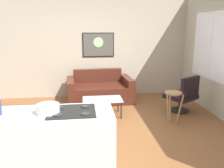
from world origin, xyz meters
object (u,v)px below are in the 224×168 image
(couch, at_px, (99,91))
(armchair, at_px, (184,95))
(coffee_table, at_px, (102,100))
(mixing_bowl, at_px, (48,109))
(bar_stool, at_px, (173,99))
(wall_painting, at_px, (98,45))

(couch, xyz_separation_m, armchair, (1.86, -1.08, 0.14))
(couch, xyz_separation_m, coffee_table, (-0.01, -1.07, 0.07))
(couch, height_order, mixing_bowl, mixing_bowl)
(armchair, height_order, mixing_bowl, mixing_bowl)
(coffee_table, xyz_separation_m, armchair, (1.88, -0.01, 0.06))
(couch, bearing_deg, armchair, -30.05)
(armchair, xyz_separation_m, bar_stool, (-0.48, -0.56, 0.10))
(coffee_table, bearing_deg, armchair, -0.35)
(coffee_table, bearing_deg, wall_painting, 88.75)
(coffee_table, distance_m, mixing_bowl, 2.35)
(bar_stool, xyz_separation_m, mixing_bowl, (-2.26, -1.53, 0.43))
(mixing_bowl, relative_size, wall_painting, 0.33)
(armchair, relative_size, bar_stool, 1.31)
(bar_stool, bearing_deg, couch, 130.21)
(bar_stool, bearing_deg, wall_painting, 122.21)
(bar_stool, bearing_deg, coffee_table, 157.66)
(armchair, bearing_deg, coffee_table, 179.65)
(wall_painting, bearing_deg, mixing_bowl, -103.55)
(armchair, xyz_separation_m, wall_painting, (-1.84, 1.60, 1.04))
(couch, bearing_deg, bar_stool, -49.79)
(mixing_bowl, bearing_deg, armchair, 37.41)
(couch, height_order, coffee_table, couch)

